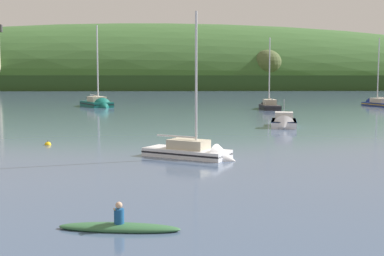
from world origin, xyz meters
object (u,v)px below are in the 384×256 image
at_px(sailboat_midwater_white, 376,105).
at_px(sailboat_outer_reach, 197,156).
at_px(mooring_buoy_foreground, 48,145).
at_px(fishing_boat_moored, 284,124).
at_px(canoe_with_paddler, 119,227).
at_px(sailboat_near_mooring, 269,107).
at_px(sailboat_far_left, 98,106).

relative_size(sailboat_midwater_white, sailboat_outer_reach, 1.26).
distance_m(sailboat_midwater_white, mooring_buoy_foreground, 62.42).
height_order(sailboat_midwater_white, sailboat_outer_reach, sailboat_midwater_white).
bearing_deg(fishing_boat_moored, mooring_buoy_foreground, -46.19).
relative_size(sailboat_outer_reach, mooring_buoy_foreground, 17.57).
relative_size(sailboat_outer_reach, canoe_with_paddler, 2.39).
height_order(sailboat_outer_reach, fishing_boat_moored, sailboat_outer_reach).
bearing_deg(sailboat_near_mooring, mooring_buoy_foreground, 152.13).
bearing_deg(mooring_buoy_foreground, fishing_boat_moored, 29.18).
bearing_deg(sailboat_outer_reach, sailboat_near_mooring, 106.09).
relative_size(sailboat_near_mooring, sailboat_midwater_white, 0.96).
height_order(canoe_with_paddler, mooring_buoy_foreground, canoe_with_paddler).
xyz_separation_m(sailboat_far_left, mooring_buoy_foreground, (0.71, -45.61, -0.21)).
bearing_deg(sailboat_midwater_white, fishing_boat_moored, 133.91).
xyz_separation_m(sailboat_outer_reach, fishing_boat_moored, (10.00, 17.84, 0.21)).
distance_m(sailboat_midwater_white, fishing_boat_moored, 40.95).
bearing_deg(sailboat_far_left, canoe_with_paddler, -17.00).
bearing_deg(sailboat_midwater_white, sailboat_far_left, 78.18).
height_order(sailboat_near_mooring, sailboat_midwater_white, sailboat_midwater_white).
xyz_separation_m(fishing_boat_moored, canoe_with_paddler, (-13.80, -32.13, -0.24)).
bearing_deg(canoe_with_paddler, sailboat_near_mooring, -97.49).
xyz_separation_m(sailboat_near_mooring, fishing_boat_moored, (-4.97, -27.35, 0.10)).
distance_m(sailboat_far_left, fishing_boat_moored, 40.18).
relative_size(sailboat_near_mooring, mooring_buoy_foreground, 21.20).
distance_m(fishing_boat_moored, canoe_with_paddler, 34.97).
height_order(sailboat_far_left, mooring_buoy_foreground, sailboat_far_left).
bearing_deg(sailboat_near_mooring, sailboat_far_left, 79.51).
distance_m(sailboat_near_mooring, sailboat_far_left, 26.59).
distance_m(sailboat_far_left, mooring_buoy_foreground, 45.62).
bearing_deg(sailboat_outer_reach, mooring_buoy_foreground, -179.54).
relative_size(sailboat_outer_reach, fishing_boat_moored, 1.67).
relative_size(sailboat_near_mooring, sailboat_outer_reach, 1.21).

